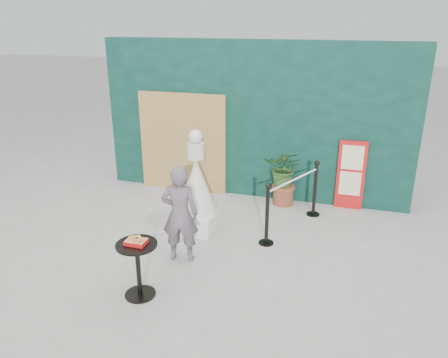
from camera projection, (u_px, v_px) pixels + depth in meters
ground at (199, 275)px, 6.10m from camera, size 60.00×60.00×0.00m
back_wall at (253, 121)px, 8.40m from camera, size 6.00×0.30×3.00m
bamboo_fence at (183, 143)px, 8.76m from camera, size 1.80×0.08×2.00m
woman at (180, 214)px, 6.25m from camera, size 0.59×0.44×1.46m
menu_board at (351, 175)px, 8.00m from camera, size 0.50×0.07×1.30m
statue at (197, 191)px, 7.12m from camera, size 0.68×0.68×1.74m
cafe_table at (138, 261)px, 5.48m from camera, size 0.52×0.52×0.75m
food_basket at (136, 241)px, 5.38m from camera, size 0.26×0.19×0.11m
planter at (284, 173)px, 8.18m from camera, size 0.64×0.56×1.09m
stanchion_barrier at (293, 201)px, 7.27m from camera, size 0.84×1.54×1.03m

